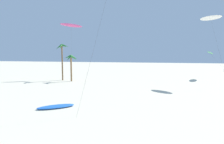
% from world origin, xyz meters
% --- Properties ---
extents(palm_tree_0, '(3.55, 3.33, 6.76)m').
position_xyz_m(palm_tree_0, '(-15.76, 43.60, 5.41)').
color(palm_tree_0, olive).
rests_on(palm_tree_0, ground).
extents(palm_tree_1, '(3.41, 3.65, 9.61)m').
position_xyz_m(palm_tree_1, '(-18.93, 44.90, 7.75)').
color(palm_tree_1, brown).
rests_on(palm_tree_1, ground).
extents(flying_kite_0, '(4.77, 7.11, 15.30)m').
position_xyz_m(flying_kite_0, '(16.54, 44.87, 14.76)').
color(flying_kite_0, white).
rests_on(flying_kite_0, ground).
extents(flying_kite_1, '(4.75, 12.06, 7.83)m').
position_xyz_m(flying_kite_1, '(20.11, 56.52, 7.32)').
color(flying_kite_1, green).
rests_on(flying_kite_1, ground).
extents(flying_kite_4, '(5.84, 5.14, 15.84)m').
position_xyz_m(flying_kite_4, '(-18.31, 49.52, 15.06)').
color(flying_kite_4, '#EA5193').
rests_on(flying_kite_4, ground).
extents(grounded_kite_0, '(4.67, 3.98, 0.35)m').
position_xyz_m(grounded_kite_0, '(-7.68, 21.61, 0.18)').
color(grounded_kite_0, blue).
rests_on(grounded_kite_0, ground).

